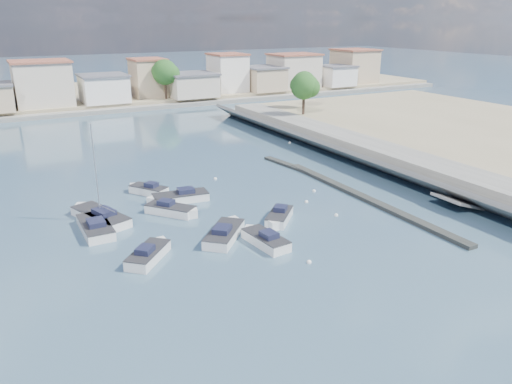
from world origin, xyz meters
The scene contains 17 objects.
ground centered at (0.00, 40.00, 0.00)m, with size 400.00×400.00×0.00m, color #2A3D54.
seawall_walkway centered at (18.50, 13.00, 0.90)m, with size 5.00×90.00×1.80m, color slate.
breakwater centered at (6.90, 12.69, 0.17)m, with size 2.00×31.02×0.35m.
far_shore_land centered at (0.00, 92.00, 0.70)m, with size 160.00×40.00×1.40m, color gray.
far_shore_quay centered at (0.00, 71.00, 0.40)m, with size 160.00×2.50×0.80m, color slate.
far_town centered at (10.71, 76.92, 4.93)m, with size 113.01×12.80×8.35m.
shore_trees centered at (8.34, 68.11, 6.22)m, with size 74.56×38.32×7.92m.
motorboat_a centered at (-6.90, 5.75, 0.38)m, with size 2.29×5.14×1.48m.
motorboat_b centered at (-15.74, 7.52, 0.38)m, with size 4.26×4.40×1.48m.
motorboat_c centered at (-9.64, 18.29, 0.38)m, with size 6.10×2.71×1.48m.
motorboat_d centered at (-3.53, 9.08, 0.38)m, with size 4.06×4.12×1.48m.
motorboat_e centered at (-18.31, 14.85, 0.38)m, with size 2.24×6.21×1.48m.
motorboat_f centered at (-11.61, 22.06, 0.38)m, with size 3.58×4.21×1.48m.
motorboat_g centered at (-11.18, 15.28, 0.38)m, with size 4.27×4.70×1.48m.
motorboat_h centered at (-9.11, 8.33, 0.38)m, with size 5.04×5.27×1.48m.
sailboat centered at (-17.51, 17.10, 0.41)m, with size 4.30×7.29×9.00m.
mooring_buoys centered at (1.85, 15.40, 0.05)m, with size 18.96×32.89×0.37m.
Camera 1 is at (-24.72, -26.04, 17.11)m, focal length 35.00 mm.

